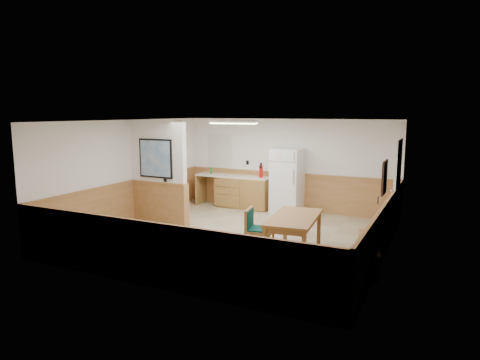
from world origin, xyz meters
The scene contains 20 objects.
ground centered at (0.00, 0.00, 0.00)m, with size 6.00×6.00×0.00m, color tan.
ceiling centered at (0.00, 0.00, 2.50)m, with size 6.00×6.00×0.02m, color white.
back_wall centered at (0.00, 3.00, 1.25)m, with size 6.00×0.02×2.50m, color white.
right_wall centered at (3.00, 0.00, 1.25)m, with size 0.02×6.00×2.50m, color white.
left_wall centered at (-3.00, 0.00, 1.25)m, with size 0.02×6.00×2.50m, color white.
wainscot_back centered at (0.00, 2.98, 0.50)m, with size 6.00×0.04×1.00m, color #C57F4F.
wainscot_right centered at (2.98, 0.00, 0.50)m, with size 0.04×6.00×1.00m, color #C57F4F.
wainscot_left centered at (-2.98, 0.00, 0.50)m, with size 0.04×6.00×1.00m, color #C57F4F.
partition_wall centered at (-2.25, 0.19, 1.23)m, with size 1.50×0.20×2.50m.
kitchen_counter centered at (-1.21, 2.68, 0.46)m, with size 2.20×0.61×1.00m.
exterior_door centered at (2.96, 1.90, 1.05)m, with size 0.07×1.02×2.15m.
kitchen_window centered at (-2.10, 2.98, 1.55)m, with size 0.80×0.04×1.00m.
wall_painting centered at (2.97, -0.30, 1.55)m, with size 0.04×0.50×0.60m.
fluorescent_fixture centered at (-0.80, 1.30, 2.45)m, with size 1.20×0.30×0.09m.
refrigerator centered at (0.13, 2.63, 0.86)m, with size 0.77×0.73×1.73m.
dining_table centered at (1.42, -0.58, 0.65)m, with size 0.99×1.71×0.75m.
dining_bench centered at (2.80, -0.58, 0.34)m, with size 0.63×1.67×0.45m.
dining_chair centered at (0.69, -0.73, 0.49)m, with size 0.77×0.58×0.85m.
fire_extinguisher centered at (-0.63, 2.64, 1.08)m, with size 0.11×0.11×0.41m.
soap_bottle centered at (-2.21, 2.66, 1.00)m, with size 0.06×0.06×0.20m, color #178326.
Camera 1 is at (3.92, -8.03, 2.68)m, focal length 32.00 mm.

